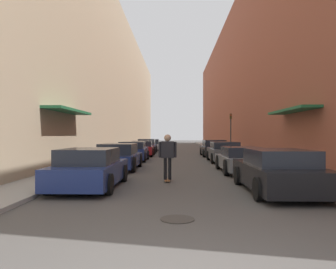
# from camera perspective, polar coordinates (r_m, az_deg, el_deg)

# --- Properties ---
(ground) EXTENTS (150.61, 150.61, 0.00)m
(ground) POSITION_cam_1_polar(r_m,az_deg,el_deg) (31.17, 1.72, -3.27)
(ground) COLOR #4C4947
(curb_strip_left) EXTENTS (1.80, 68.46, 0.12)m
(curb_strip_left) POSITION_cam_1_polar(r_m,az_deg,el_deg) (38.29, -5.67, -2.59)
(curb_strip_left) COLOR gray
(curb_strip_left) RESTS_ON ground
(curb_strip_right) EXTENTS (1.80, 68.46, 0.12)m
(curb_strip_right) POSITION_cam_1_polar(r_m,az_deg,el_deg) (38.33, 8.99, -2.59)
(curb_strip_right) COLOR gray
(curb_strip_right) RESTS_ON ground
(building_row_left) EXTENTS (4.90, 68.46, 14.96)m
(building_row_left) POSITION_cam_1_polar(r_m,az_deg,el_deg) (39.14, -9.93, 8.36)
(building_row_left) COLOR tan
(building_row_left) RESTS_ON ground
(building_row_right) EXTENTS (4.90, 68.46, 15.45)m
(building_row_right) POSITION_cam_1_polar(r_m,az_deg,el_deg) (39.24, 13.24, 8.70)
(building_row_right) COLOR brown
(building_row_right) RESTS_ON ground
(parked_car_left_0) EXTENTS (1.95, 4.36, 1.29)m
(parked_car_left_0) POSITION_cam_1_polar(r_m,az_deg,el_deg) (11.07, -13.39, -5.83)
(parked_car_left_0) COLOR navy
(parked_car_left_0) RESTS_ON ground
(parked_car_left_1) EXTENTS (1.99, 4.31, 1.30)m
(parked_car_left_1) POSITION_cam_1_polar(r_m,az_deg,el_deg) (16.63, -8.56, -3.88)
(parked_car_left_1) COLOR navy
(parked_car_left_1) RESTS_ON ground
(parked_car_left_2) EXTENTS (1.94, 3.98, 1.28)m
(parked_car_left_2) POSITION_cam_1_polar(r_m,az_deg,el_deg) (22.01, -6.13, -2.97)
(parked_car_left_2) COLOR navy
(parked_car_left_2) RESTS_ON ground
(parked_car_left_3) EXTENTS (1.86, 3.98, 1.25)m
(parked_car_left_3) POSITION_cam_1_polar(r_m,az_deg,el_deg) (27.00, -4.44, -2.45)
(parked_car_left_3) COLOR maroon
(parked_car_left_3) RESTS_ON ground
(parked_car_left_4) EXTENTS (1.85, 4.16, 1.35)m
(parked_car_left_4) POSITION_cam_1_polar(r_m,az_deg,el_deg) (31.64, -3.68, -2.06)
(parked_car_left_4) COLOR navy
(parked_car_left_4) RESTS_ON ground
(parked_car_left_5) EXTENTS (1.87, 4.03, 1.26)m
(parked_car_left_5) POSITION_cam_1_polar(r_m,az_deg,el_deg) (37.20, -2.78, -1.82)
(parked_car_left_5) COLOR #B7B7BC
(parked_car_left_5) RESTS_ON ground
(parked_car_right_0) EXTENTS (2.02, 4.60, 1.30)m
(parked_car_right_0) POSITION_cam_1_polar(r_m,az_deg,el_deg) (10.47, 18.52, -6.11)
(parked_car_right_0) COLOR black
(parked_car_right_0) RESTS_ON ground
(parked_car_right_1) EXTENTS (1.90, 4.38, 1.19)m
(parked_car_right_1) POSITION_cam_1_polar(r_m,az_deg,el_deg) (15.51, 12.52, -4.31)
(parked_car_right_1) COLOR gray
(parked_car_right_1) RESTS_ON ground
(parked_car_right_2) EXTENTS (1.97, 4.36, 1.29)m
(parked_car_right_2) POSITION_cam_1_polar(r_m,az_deg,el_deg) (21.37, 9.76, -3.03)
(parked_car_right_2) COLOR #515459
(parked_car_right_2) RESTS_ON ground
(parked_car_right_3) EXTENTS (2.02, 4.37, 1.33)m
(parked_car_right_3) POSITION_cam_1_polar(r_m,az_deg,el_deg) (26.96, 7.97, -2.42)
(parked_car_right_3) COLOR #232326
(parked_car_right_3) RESTS_ON ground
(skateboarder) EXTENTS (0.67, 0.78, 1.75)m
(skateboarder) POSITION_cam_1_polar(r_m,az_deg,el_deg) (12.15, -0.08, -3.15)
(skateboarder) COLOR brown
(skateboarder) RESTS_ON ground
(manhole_cover) EXTENTS (0.70, 0.70, 0.02)m
(manhole_cover) POSITION_cam_1_polar(r_m,az_deg,el_deg) (6.90, 1.64, -14.51)
(manhole_cover) COLOR #332D28
(manhole_cover) RESTS_ON ground
(traffic_light) EXTENTS (0.16, 0.22, 3.42)m
(traffic_light) POSITION_cam_1_polar(r_m,az_deg,el_deg) (28.42, 10.87, 0.94)
(traffic_light) COLOR #2D2D2D
(traffic_light) RESTS_ON curb_strip_right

